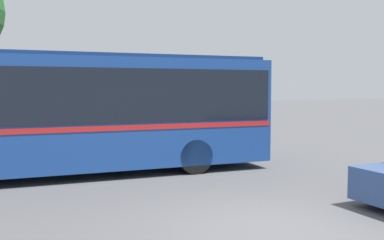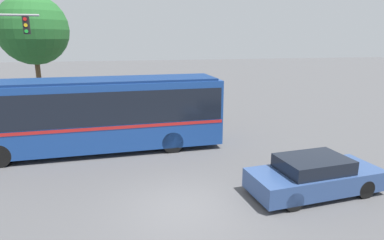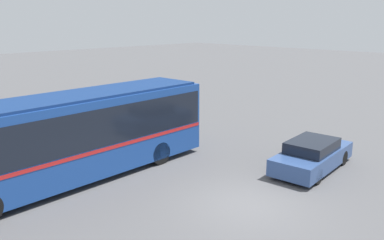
# 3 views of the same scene
# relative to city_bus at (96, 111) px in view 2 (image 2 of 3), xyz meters

# --- Properties ---
(ground_plane) EXTENTS (140.00, 140.00, 0.00)m
(ground_plane) POSITION_rel_city_bus_xyz_m (2.87, -6.18, -1.93)
(ground_plane) COLOR #4C4C4F
(city_bus) EXTENTS (11.63, 2.93, 3.39)m
(city_bus) POSITION_rel_city_bus_xyz_m (0.00, 0.00, 0.00)
(city_bus) COLOR navy
(city_bus) RESTS_ON ground
(sedan_foreground) EXTENTS (4.68, 2.19, 1.31)m
(sedan_foreground) POSITION_rel_city_bus_xyz_m (7.46, -6.12, -1.30)
(sedan_foreground) COLOR navy
(sedan_foreground) RESTS_ON ground
(flowering_hedge) EXTENTS (6.74, 1.36, 1.76)m
(flowering_hedge) POSITION_rel_city_bus_xyz_m (2.72, 5.27, -1.06)
(flowering_hedge) COLOR #286028
(flowering_hedge) RESTS_ON ground
(street_tree_left) EXTENTS (4.47, 4.47, 7.95)m
(street_tree_left) POSITION_rel_city_bus_xyz_m (-4.17, 8.12, 3.77)
(street_tree_left) COLOR brown
(street_tree_left) RESTS_ON ground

